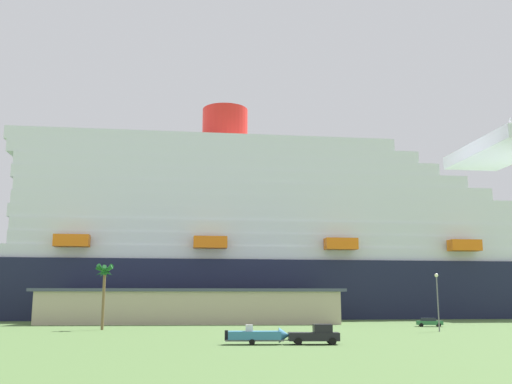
# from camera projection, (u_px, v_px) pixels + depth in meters

# --- Properties ---
(ground_plane) EXTENTS (600.00, 600.00, 0.00)m
(ground_plane) POSITION_uv_depth(u_px,v_px,m) (299.00, 324.00, 118.19)
(ground_plane) COLOR #4C6B38
(cruise_ship) EXTENTS (224.13, 55.68, 66.85)m
(cruise_ship) POSITION_uv_depth(u_px,v_px,m) (313.00, 250.00, 160.61)
(cruise_ship) COLOR #191E38
(cruise_ship) RESTS_ON ground_plane
(terminal_building) EXTENTS (62.54, 23.92, 6.99)m
(terminal_building) POSITION_uv_depth(u_px,v_px,m) (192.00, 306.00, 122.73)
(terminal_building) COLOR #B7A88C
(terminal_building) RESTS_ON ground_plane
(pickup_truck) EXTENTS (5.60, 2.28, 2.20)m
(pickup_truck) POSITION_uv_depth(u_px,v_px,m) (316.00, 335.00, 64.43)
(pickup_truck) COLOR black
(pickup_truck) RESTS_ON ground_plane
(small_boat_on_trailer) EXTENTS (8.12, 2.13, 2.15)m
(small_boat_on_trailer) POSITION_uv_depth(u_px,v_px,m) (260.00, 336.00, 64.25)
(small_boat_on_trailer) COLOR #595960
(small_boat_on_trailer) RESTS_ON ground_plane
(palm_tree) EXTENTS (3.20, 3.29, 10.74)m
(palm_tree) POSITION_uv_depth(u_px,v_px,m) (105.00, 276.00, 95.96)
(palm_tree) COLOR brown
(palm_tree) RESTS_ON ground_plane
(street_lamp) EXTENTS (0.56, 0.56, 8.90)m
(street_lamp) POSITION_uv_depth(u_px,v_px,m) (437.00, 294.00, 90.53)
(street_lamp) COLOR slate
(street_lamp) RESTS_ON ground_plane
(parked_car_green_wagon) EXTENTS (4.91, 2.75, 1.58)m
(parked_car_green_wagon) POSITION_uv_depth(u_px,v_px,m) (429.00, 322.00, 105.75)
(parked_car_green_wagon) COLOR #2D723F
(parked_car_green_wagon) RESTS_ON ground_plane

